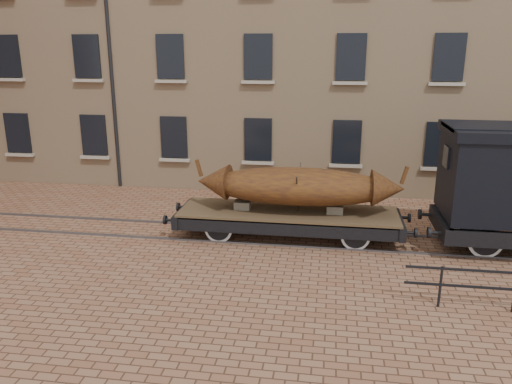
# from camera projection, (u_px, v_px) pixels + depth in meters

# --- Properties ---
(ground) EXTENTS (90.00, 90.00, 0.00)m
(ground) POSITION_uv_depth(u_px,v_px,m) (314.00, 239.00, 15.51)
(ground) COLOR brown
(warehouse_cream) EXTENTS (40.00, 10.19, 14.00)m
(warehouse_cream) POSITION_uv_depth(u_px,v_px,m) (394.00, 19.00, 22.62)
(warehouse_cream) COLOR #DAB082
(warehouse_cream) RESTS_ON ground
(rail_track) EXTENTS (30.00, 1.52, 0.06)m
(rail_track) POSITION_uv_depth(u_px,v_px,m) (314.00, 238.00, 15.50)
(rail_track) COLOR #59595E
(rail_track) RESTS_ON ground
(flatcar_wagon) EXTENTS (7.55, 2.05, 1.14)m
(flatcar_wagon) POSITION_uv_depth(u_px,v_px,m) (288.00, 216.00, 15.44)
(flatcar_wagon) COLOR #4A3A25
(flatcar_wagon) RESTS_ON ground
(iron_boat) EXTENTS (6.40, 1.86, 1.54)m
(iron_boat) POSITION_uv_depth(u_px,v_px,m) (298.00, 186.00, 15.12)
(iron_boat) COLOR brown
(iron_boat) RESTS_ON flatcar_wagon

